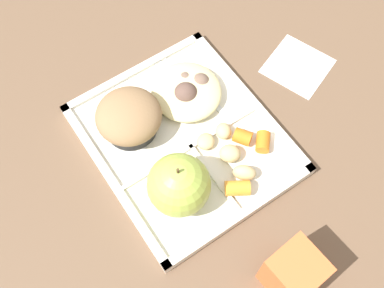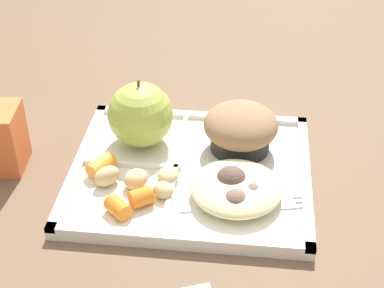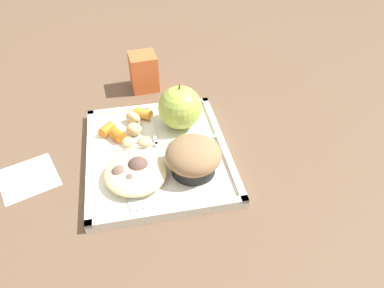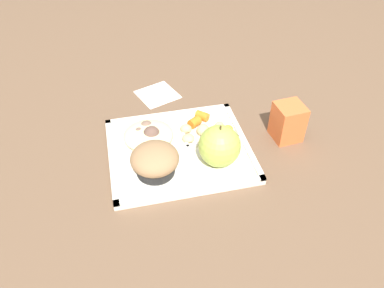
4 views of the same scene
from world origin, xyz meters
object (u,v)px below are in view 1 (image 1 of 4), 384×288
milk_carton (292,274)px  plastic_fork (185,82)px  green_apple (179,185)px  bran_muffin (129,118)px  lunch_tray (184,140)px

milk_carton → plastic_fork: bearing=-15.1°
plastic_fork → green_apple: bearing=143.9°
green_apple → bran_muffin: (0.13, 0.00, -0.01)m
green_apple → lunch_tray: bearing=-37.7°
lunch_tray → plastic_fork: 0.10m
green_apple → milk_carton: size_ratio=1.11×
bran_muffin → plastic_fork: bran_muffin is taller
bran_muffin → plastic_fork: (0.02, -0.11, -0.03)m
green_apple → milk_carton: (-0.18, -0.05, -0.01)m
plastic_fork → milk_carton: milk_carton is taller
lunch_tray → bran_muffin: size_ratio=3.09×
green_apple → plastic_fork: green_apple is taller
lunch_tray → plastic_fork: lunch_tray is taller
lunch_tray → bran_muffin: (0.06, 0.06, 0.04)m
lunch_tray → green_apple: bearing=142.3°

